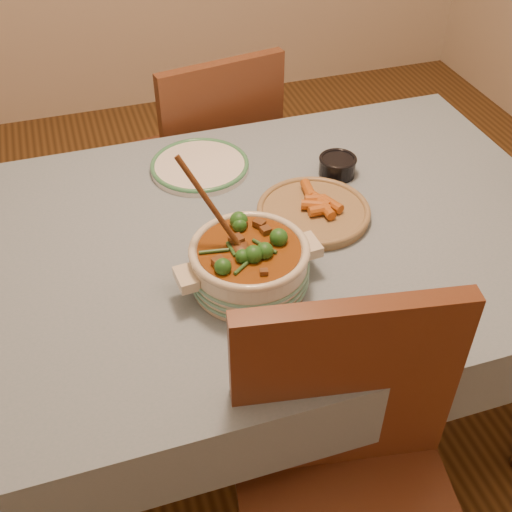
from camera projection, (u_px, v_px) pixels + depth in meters
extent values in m
plane|color=#442B13|center=(253.00, 413.00, 2.11)|extent=(4.50, 4.50, 0.00)
cube|color=brown|center=(252.00, 244.00, 1.64)|extent=(1.60, 1.00, 0.05)
cube|color=gray|center=(252.00, 235.00, 1.62)|extent=(1.68, 1.08, 0.01)
cylinder|color=brown|center=(406.00, 212.00, 2.36)|extent=(0.07, 0.07, 0.70)
cylinder|color=beige|center=(249.00, 267.00, 1.45)|extent=(0.28, 0.28, 0.10)
torus|color=beige|center=(249.00, 249.00, 1.41)|extent=(0.27, 0.27, 0.02)
cube|color=beige|center=(309.00, 246.00, 1.48)|extent=(0.05, 0.07, 0.03)
cube|color=beige|center=(186.00, 279.00, 1.39)|extent=(0.05, 0.07, 0.03)
cylinder|color=brown|center=(249.00, 252.00, 1.42)|extent=(0.23, 0.23, 0.02)
cylinder|color=white|center=(200.00, 167.00, 1.84)|extent=(0.34, 0.34, 0.02)
torus|color=#3D8759|center=(200.00, 164.00, 1.83)|extent=(0.28, 0.28, 0.01)
cylinder|color=black|center=(337.00, 167.00, 1.81)|extent=(0.12, 0.12, 0.05)
torus|color=black|center=(338.00, 159.00, 1.79)|extent=(0.11, 0.11, 0.01)
cylinder|color=black|center=(338.00, 162.00, 1.80)|extent=(0.09, 0.09, 0.01)
cylinder|color=#9C8256|center=(313.00, 213.00, 1.67)|extent=(0.31, 0.31, 0.02)
torus|color=#9C8256|center=(314.00, 210.00, 1.66)|extent=(0.30, 0.30, 0.02)
cube|color=brown|center=(203.00, 160.00, 2.42)|extent=(0.50, 0.50, 0.04)
cube|color=brown|center=(223.00, 129.00, 2.14)|extent=(0.43, 0.11, 0.46)
cylinder|color=brown|center=(228.00, 174.00, 2.76)|extent=(0.04, 0.04, 0.46)
cylinder|color=brown|center=(146.00, 198.00, 2.63)|extent=(0.04, 0.04, 0.46)
cylinder|color=brown|center=(269.00, 221.00, 2.51)|extent=(0.04, 0.04, 0.46)
cylinder|color=brown|center=(181.00, 250.00, 2.38)|extent=(0.04, 0.04, 0.46)
cube|color=brown|center=(345.00, 392.00, 1.28)|extent=(0.46, 0.12, 0.49)
cylinder|color=brown|center=(404.00, 506.00, 1.61)|extent=(0.04, 0.04, 0.49)
cylinder|color=brown|center=(498.00, 302.00, 2.18)|extent=(0.04, 0.04, 0.45)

